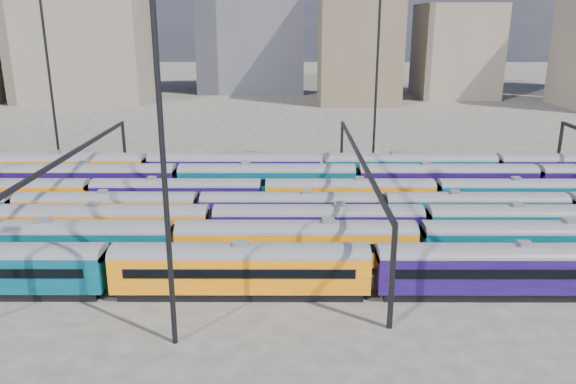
{
  "coord_description": "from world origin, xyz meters",
  "views": [
    {
      "loc": [
        2.83,
        -55.69,
        21.11
      ],
      "look_at": [
        2.65,
        3.49,
        3.0
      ],
      "focal_mm": 35.0,
      "sensor_mm": 36.0,
      "label": 1
    }
  ],
  "objects_px": {
    "rake_1": "(419,240)",
    "mast_2": "(162,142)",
    "rake_2": "(104,221)",
    "rake_0": "(505,264)"
  },
  "relations": [
    {
      "from": "rake_2",
      "to": "mast_2",
      "type": "distance_m",
      "value": 22.75
    },
    {
      "from": "rake_0",
      "to": "rake_2",
      "type": "distance_m",
      "value": 36.31
    },
    {
      "from": "rake_2",
      "to": "mast_2",
      "type": "xyz_separation_m",
      "value": [
        10.03,
        -17.0,
        11.32
      ]
    },
    {
      "from": "rake_2",
      "to": "mast_2",
      "type": "relative_size",
      "value": 5.6
    },
    {
      "from": "rake_1",
      "to": "mast_2",
      "type": "relative_size",
      "value": 5.0
    },
    {
      "from": "rake_0",
      "to": "mast_2",
      "type": "distance_m",
      "value": 28.2
    },
    {
      "from": "rake_0",
      "to": "rake_1",
      "type": "bearing_deg",
      "value": 138.99
    },
    {
      "from": "rake_0",
      "to": "mast_2",
      "type": "xyz_separation_m",
      "value": [
        -24.88,
        -7.0,
        11.27
      ]
    },
    {
      "from": "rake_0",
      "to": "mast_2",
      "type": "height_order",
      "value": "mast_2"
    },
    {
      "from": "rake_1",
      "to": "mast_2",
      "type": "distance_m",
      "value": 25.21
    }
  ]
}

